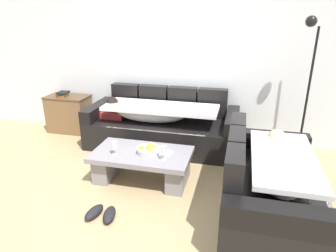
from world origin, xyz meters
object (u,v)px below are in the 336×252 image
couch_along_wall (160,126)px  fruit_bowl (149,150)px  open_magazine (160,153)px  coffee_table (142,162)px  floor_lamp (306,81)px  couch_near_window (269,186)px  wine_glass_near_right (163,150)px  wine_glass_near_left (114,146)px  pair_of_shoes (102,213)px  side_cabinet (69,114)px  book_stack_on_cabinet (63,94)px

couch_along_wall → fruit_bowl: size_ratio=8.20×
fruit_bowl → open_magazine: (0.13, 0.04, -0.04)m
coffee_table → floor_lamp: size_ratio=0.62×
couch_near_window → wine_glass_near_right: size_ratio=10.43×
wine_glass_near_right → open_magazine: (-0.09, 0.15, -0.11)m
wine_glass_near_right → floor_lamp: (1.65, 1.28, 0.62)m
open_magazine → couch_along_wall: bearing=119.5°
wine_glass_near_right → floor_lamp: size_ratio=0.09×
wine_glass_near_left → pair_of_shoes: bearing=-79.2°
side_cabinet → pair_of_shoes: (1.63, -2.11, -0.28)m
couch_near_window → open_magazine: bearing=73.2°
open_magazine → pair_of_shoes: (-0.39, -0.85, -0.34)m
wine_glass_near_left → wine_glass_near_right: bearing=1.8°
wine_glass_near_left → couch_along_wall: bearing=79.1°
wine_glass_near_left → side_cabinet: 2.08m
couch_along_wall → couch_near_window: same height
open_magazine → floor_lamp: floor_lamp is taller
couch_along_wall → book_stack_on_cabinet: couch_along_wall is taller
coffee_table → wine_glass_near_right: wine_glass_near_right is taller
book_stack_on_cabinet → couch_along_wall: bearing=-7.1°
couch_along_wall → side_cabinet: 1.74m
wine_glass_near_left → side_cabinet: (-1.50, 1.44, -0.17)m
couch_along_wall → open_magazine: bearing=-74.8°
wine_glass_near_right → floor_lamp: bearing=37.9°
wine_glass_near_left → floor_lamp: (2.25, 1.30, 0.62)m
coffee_table → pair_of_shoes: size_ratio=3.51×
couch_near_window → pair_of_shoes: size_ratio=5.07×
wine_glass_near_left → coffee_table: bearing=25.4°
coffee_table → book_stack_on_cabinet: book_stack_on_cabinet is taller
side_cabinet → floor_lamp: size_ratio=0.37×
couch_near_window → wine_glass_near_left: size_ratio=10.43×
coffee_table → side_cabinet: bearing=144.1°
open_magazine → book_stack_on_cabinet: 2.46m
wine_glass_near_left → fruit_bowl: bearing=19.3°
book_stack_on_cabinet → pair_of_shoes: book_stack_on_cabinet is taller
couch_near_window → side_cabinet: (-3.27, 1.64, -0.01)m
wine_glass_near_right → open_magazine: 0.21m
book_stack_on_cabinet → floor_lamp: (3.82, -0.13, 0.44)m
wine_glass_near_left → wine_glass_near_right: (0.60, 0.02, 0.00)m
coffee_table → wine_glass_near_left: (-0.29, -0.14, 0.26)m
coffee_table → wine_glass_near_right: size_ratio=7.23×
open_magazine → book_stack_on_cabinet: bearing=163.0°
couch_along_wall → book_stack_on_cabinet: bearing=172.9°
fruit_bowl → pair_of_shoes: bearing=-107.6°
couch_along_wall → floor_lamp: size_ratio=1.18×
wine_glass_near_right → book_stack_on_cabinet: (-2.17, 1.42, 0.18)m
couch_along_wall → pair_of_shoes: bearing=-93.1°
fruit_bowl → open_magazine: 0.14m
coffee_table → open_magazine: 0.27m
couch_near_window → floor_lamp: floor_lamp is taller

